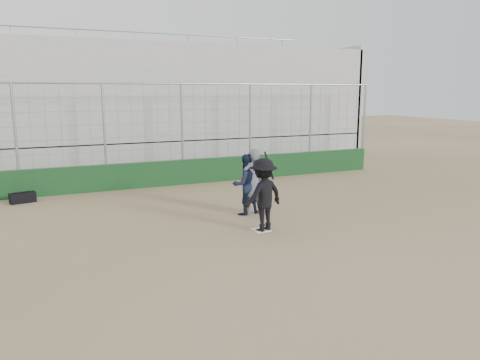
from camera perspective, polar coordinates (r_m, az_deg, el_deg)
name	(u,v)px	position (r m, az deg, el deg)	size (l,w,h in m)	color
ground	(261,230)	(12.81, 2.59, -6.14)	(90.00, 90.00, 0.00)	brown
home_plate	(261,230)	(12.81, 2.59, -6.09)	(0.44, 0.44, 0.02)	white
backstop	(183,161)	(18.96, -6.98, 2.34)	(18.10, 0.25, 4.04)	#113717
bleachers	(151,107)	(23.55, -10.75, 8.69)	(20.25, 6.70, 6.98)	#A0A0A0
batter_at_plate	(263,195)	(12.54, 2.82, -1.82)	(1.44, 1.07, 2.11)	black
catcher_crouched	(245,194)	(14.26, 0.66, -1.78)	(1.02, 0.86, 1.25)	black
umpire	(253,185)	(14.26, 1.59, -0.59)	(0.74, 0.49, 1.82)	slate
equipment_bag	(23,198)	(17.45, -24.98, -1.96)	(0.87, 0.53, 0.39)	black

